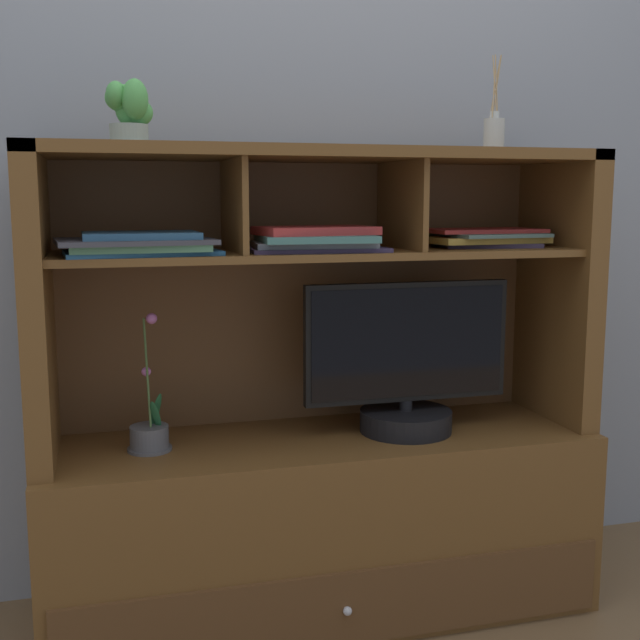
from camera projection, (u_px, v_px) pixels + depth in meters
floor_plane at (320, 608)px, 2.34m from camera, size 6.00×6.00×0.02m
back_wall at (295, 125)px, 2.39m from camera, size 6.00×0.02×2.80m
media_console at (319, 473)px, 2.28m from camera, size 1.54×0.53×1.31m
tv_monitor at (407, 373)px, 2.26m from camera, size 0.60×0.26×0.43m
potted_orchid at (150, 433)px, 2.11m from camera, size 0.12×0.12×0.37m
magazine_stack_left at (139, 244)px, 1.98m from camera, size 0.41×0.30×0.06m
magazine_stack_centre at (485, 237)px, 2.31m from camera, size 0.36×0.29×0.05m
magazine_stack_right at (315, 239)px, 2.10m from camera, size 0.37×0.27×0.07m
diffuser_bottle at (494, 133)px, 2.23m from camera, size 0.06×0.06×0.26m
potted_succulent at (129, 111)px, 1.97m from camera, size 0.12×0.11×0.16m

